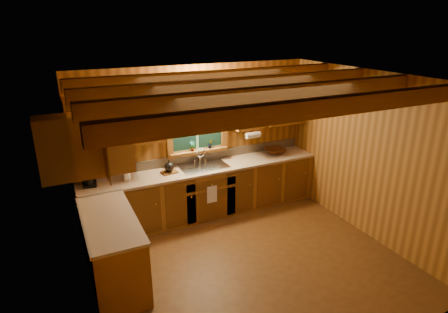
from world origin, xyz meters
TOP-DOWN VIEW (x-y plane):
  - room at (0.00, 0.00)m, footprint 4.20×4.20m
  - ceiling_beams at (0.00, 0.00)m, footprint 4.20×2.54m
  - base_cabinets at (-0.49, 1.28)m, footprint 4.20×2.22m
  - countertop at (-0.48, 1.29)m, footprint 4.20×2.24m
  - backsplash at (0.00, 1.89)m, footprint 4.20×0.02m
  - dishwasher_panel at (-1.47, 0.68)m, footprint 0.02×0.60m
  - upper_cabinets at (-0.56, 1.42)m, footprint 4.19×1.77m
  - window at (0.00, 1.87)m, footprint 1.12×0.08m
  - window_sill at (0.00, 1.82)m, footprint 1.06×0.14m
  - wall_sconce at (0.00, 1.75)m, footprint 0.45×0.21m
  - paper_towel_roll at (0.92, 1.53)m, footprint 0.27×0.11m
  - dish_towel at (0.00, 1.26)m, footprint 0.18×0.01m
  - sink at (0.00, 1.60)m, footprint 0.82×0.48m
  - coffee_maker at (-1.87, 1.68)m, footprint 0.20×0.26m
  - utensil_crock at (-1.32, 1.61)m, footprint 0.13×0.13m
  - cutting_board at (-0.62, 1.60)m, footprint 0.28×0.22m
  - teakettle at (-0.62, 1.60)m, footprint 0.16×0.16m
  - wicker_basket at (1.50, 1.67)m, footprint 0.43×0.43m
  - potted_plant_left at (-0.12, 1.81)m, footprint 0.10×0.07m
  - potted_plant_right at (0.22, 1.82)m, footprint 0.10×0.08m

SIDE VIEW (x-z plane):
  - base_cabinets at x=-0.49m, z-range 0.00..0.86m
  - dishwasher_panel at x=-1.47m, z-range 0.03..0.83m
  - dish_towel at x=0.00m, z-range 0.37..0.67m
  - sink at x=0.00m, z-range 0.64..1.07m
  - countertop at x=-0.48m, z-range 0.86..0.90m
  - cutting_board at x=-0.62m, z-range 0.90..0.92m
  - wicker_basket at x=1.50m, z-range 0.90..1.00m
  - backsplash at x=0.00m, z-range 0.90..1.06m
  - utensil_crock at x=-1.32m, z-range 0.80..1.18m
  - teakettle at x=-0.62m, z-range 0.90..1.10m
  - coffee_maker at x=-1.87m, z-range 0.90..1.25m
  - window_sill at x=0.00m, z-range 1.10..1.14m
  - potted_plant_right at x=0.22m, z-range 1.14..1.30m
  - potted_plant_left at x=-0.12m, z-range 1.14..1.33m
  - room at x=0.00m, z-range -0.80..3.40m
  - paper_towel_roll at x=0.92m, z-range 1.31..1.42m
  - window at x=0.00m, z-range 1.03..2.03m
  - upper_cabinets at x=-0.56m, z-range 1.45..2.23m
  - wall_sconce at x=0.00m, z-range 2.08..2.25m
  - ceiling_beams at x=0.00m, z-range 2.40..2.58m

